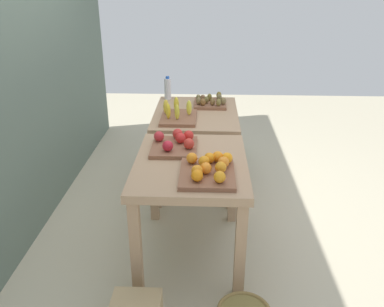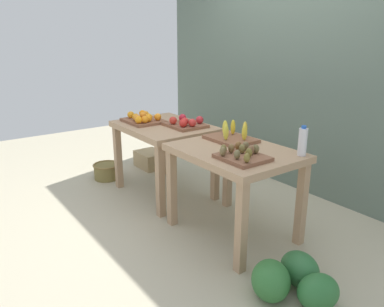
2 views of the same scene
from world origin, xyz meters
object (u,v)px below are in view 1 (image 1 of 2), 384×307
at_px(display_table_left, 191,175).
at_px(kiwi_bin, 210,102).
at_px(banana_crate, 178,115).
at_px(water_bottle, 168,88).
at_px(orange_bin, 209,169).
at_px(watermelon_pile, 218,141).
at_px(apple_bin, 175,144).
at_px(display_table_right, 196,123).

distance_m(display_table_left, kiwi_bin, 1.36).
bearing_deg(banana_crate, water_bottle, 13.22).
bearing_deg(water_bottle, orange_bin, -166.01).
height_order(water_bottle, watermelon_pile, water_bottle).
bearing_deg(banana_crate, display_table_left, -169.96).
bearing_deg(apple_bin, water_bottle, 7.94).
relative_size(apple_bin, watermelon_pile, 0.64).
relative_size(display_table_left, water_bottle, 4.30).
xyz_separation_m(apple_bin, water_bottle, (1.33, 0.19, 0.07)).
height_order(display_table_right, banana_crate, banana_crate).
xyz_separation_m(display_table_right, kiwi_bin, (0.22, -0.14, 0.15)).
bearing_deg(orange_bin, banana_crate, 14.45).
bearing_deg(kiwi_bin, display_table_left, 174.25).
relative_size(orange_bin, watermelon_pile, 0.70).
xyz_separation_m(display_table_left, display_table_right, (1.12, 0.00, 0.00)).
height_order(banana_crate, watermelon_pile, banana_crate).
bearing_deg(water_bottle, display_table_right, -144.24).
relative_size(display_table_left, watermelon_pile, 1.66).
xyz_separation_m(display_table_right, apple_bin, (-0.90, 0.13, 0.16)).
xyz_separation_m(display_table_right, watermelon_pile, (0.88, -0.24, -0.54)).
height_order(apple_bin, banana_crate, banana_crate).
bearing_deg(display_table_right, display_table_left, 180.00).
bearing_deg(banana_crate, apple_bin, -177.29).
height_order(display_table_right, water_bottle, water_bottle).
xyz_separation_m(orange_bin, watermelon_pile, (2.21, -0.11, -0.70)).
distance_m(display_table_left, water_bottle, 1.60).
distance_m(apple_bin, banana_crate, 0.68).
xyz_separation_m(display_table_left, banana_crate, (0.90, 0.16, 0.15)).
xyz_separation_m(apple_bin, kiwi_bin, (1.12, -0.26, -0.00)).
distance_m(display_table_left, orange_bin, 0.30).
distance_m(kiwi_bin, watermelon_pile, 0.96).
bearing_deg(kiwi_bin, banana_crate, 146.36).
relative_size(display_table_left, display_table_right, 1.00).
bearing_deg(apple_bin, orange_bin, -149.71).
distance_m(display_table_left, watermelon_pile, 2.09).
bearing_deg(water_bottle, apple_bin, -172.06).
bearing_deg(display_table_left, display_table_right, 0.00).
xyz_separation_m(banana_crate, water_bottle, (0.66, 0.15, 0.08)).
bearing_deg(display_table_right, watermelon_pile, -15.38).
xyz_separation_m(orange_bin, water_bottle, (1.77, 0.44, 0.07)).
height_order(orange_bin, watermelon_pile, orange_bin).
relative_size(display_table_right, watermelon_pile, 1.66).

